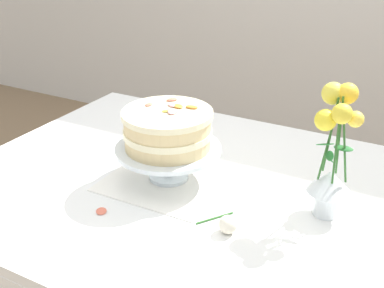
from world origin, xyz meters
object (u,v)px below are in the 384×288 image
at_px(cake_stand, 168,152).
at_px(layer_cake, 168,129).
at_px(flower_vase, 332,158).
at_px(fallen_rose, 228,224).
at_px(dining_table, 203,219).

distance_m(cake_stand, layer_cake, 0.07).
xyz_separation_m(flower_vase, fallen_rose, (-0.18, -0.19, -0.13)).
bearing_deg(cake_stand, layer_cake, 79.14).
xyz_separation_m(cake_stand, layer_cake, (0.00, 0.00, 0.07)).
bearing_deg(layer_cake, cake_stand, -100.86).
bearing_deg(fallen_rose, dining_table, 134.36).
bearing_deg(flower_vase, dining_table, -170.78).
height_order(dining_table, layer_cake, layer_cake).
distance_m(dining_table, fallen_rose, 0.22).
bearing_deg(fallen_rose, layer_cake, 149.00).
relative_size(dining_table, layer_cake, 5.76).
height_order(flower_vase, fallen_rose, flower_vase).
relative_size(flower_vase, fallen_rose, 3.17).
bearing_deg(dining_table, flower_vase, 9.22).
height_order(layer_cake, fallen_rose, layer_cake).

